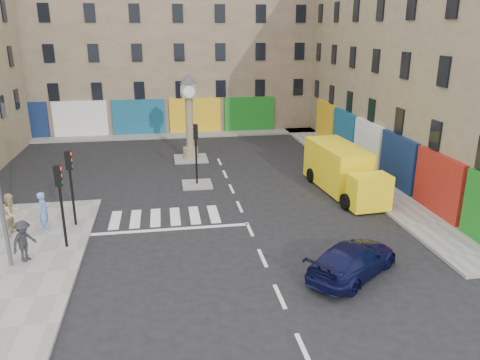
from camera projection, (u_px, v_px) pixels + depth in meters
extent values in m
plane|color=black|center=(254.00, 238.00, 21.62)|extent=(120.00, 120.00, 0.00)
cube|color=gray|center=(350.00, 167.00, 32.31)|extent=(2.60, 30.00, 0.15)
cube|color=gray|center=(163.00, 135.00, 41.79)|extent=(32.00, 2.40, 0.15)
cube|color=gray|center=(197.00, 184.00, 28.79)|extent=(1.80, 1.80, 0.12)
cube|color=gray|center=(191.00, 159.00, 34.41)|extent=(2.40, 2.40, 0.12)
cube|color=#968662|center=(449.00, 48.00, 30.82)|extent=(10.00, 30.00, 16.00)
cube|color=#907860|center=(158.00, 36.00, 44.60)|extent=(32.00, 10.00, 17.00)
cylinder|color=black|center=(63.00, 217.00, 20.04)|extent=(0.12, 0.12, 2.80)
cube|color=black|center=(58.00, 176.00, 19.46)|extent=(0.28, 0.22, 0.90)
cylinder|color=black|center=(73.00, 198.00, 22.29)|extent=(0.12, 0.12, 2.80)
cube|color=black|center=(68.00, 160.00, 21.71)|extent=(0.28, 0.22, 0.90)
cylinder|color=black|center=(196.00, 162.00, 28.33)|extent=(0.12, 0.12, 2.80)
cube|color=black|center=(195.00, 132.00, 27.76)|extent=(0.28, 0.22, 0.90)
cylinder|color=#968662|center=(191.00, 153.00, 34.27)|extent=(1.10, 1.10, 0.80)
cylinder|color=#968662|center=(190.00, 123.00, 33.58)|extent=(0.56, 0.56, 3.60)
cube|color=#968662|center=(189.00, 91.00, 32.87)|extent=(1.00, 1.00, 1.00)
cylinder|color=white|center=(189.00, 92.00, 32.38)|extent=(0.80, 0.06, 0.80)
cone|color=#333338|center=(188.00, 78.00, 32.60)|extent=(1.20, 1.20, 0.70)
imported|color=black|center=(353.00, 260.00, 18.21)|extent=(4.80, 4.31, 1.34)
cube|color=yellow|center=(337.00, 165.00, 28.08)|extent=(2.60, 5.41, 2.52)
cube|color=yellow|center=(369.00, 192.00, 24.55)|extent=(2.18, 1.47, 1.86)
cube|color=black|center=(370.00, 184.00, 24.36)|extent=(1.93, 1.13, 0.77)
cylinder|color=black|center=(345.00, 202.00, 24.89)|extent=(0.34, 0.90, 0.88)
cylinder|color=black|center=(382.00, 198.00, 25.39)|extent=(0.34, 0.90, 0.88)
cylinder|color=black|center=(311.00, 175.00, 29.34)|extent=(0.34, 0.90, 0.88)
cylinder|color=black|center=(343.00, 173.00, 29.84)|extent=(0.34, 0.90, 0.88)
imported|color=#5685C6|center=(44.00, 211.00, 21.81)|extent=(0.58, 0.77, 1.90)
imported|color=tan|center=(12.00, 214.00, 21.45)|extent=(1.01, 1.14, 1.96)
imported|color=#212227|center=(24.00, 241.00, 18.96)|extent=(1.15, 1.31, 1.76)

